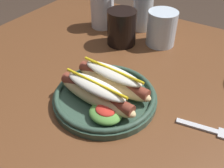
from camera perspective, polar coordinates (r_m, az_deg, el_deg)
dining_table at (r=0.70m, az=4.23°, el=-8.36°), size 1.15×0.93×0.74m
hot_dog_plate at (r=0.58m, az=-1.58°, el=-1.97°), size 0.24×0.24×0.08m
fork at (r=0.57m, az=21.10°, el=-9.58°), size 0.12×0.04×0.00m
soda_cup at (r=0.80m, az=2.17°, el=12.43°), size 0.09×0.09×0.11m
water_cup at (r=0.81m, az=10.96°, el=12.08°), size 0.09×0.09×0.11m
extra_cup at (r=0.91m, az=-2.17°, el=16.24°), size 0.08×0.08×0.12m
glass_bottle at (r=0.89m, az=6.93°, el=17.51°), size 0.07×0.07×0.24m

